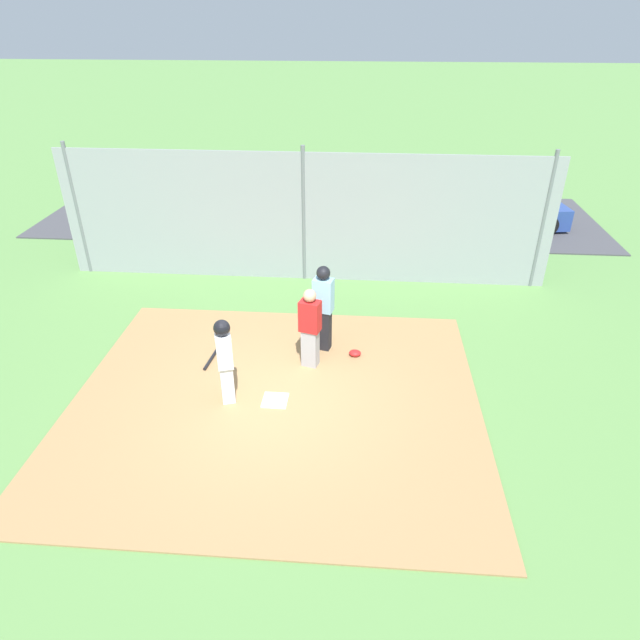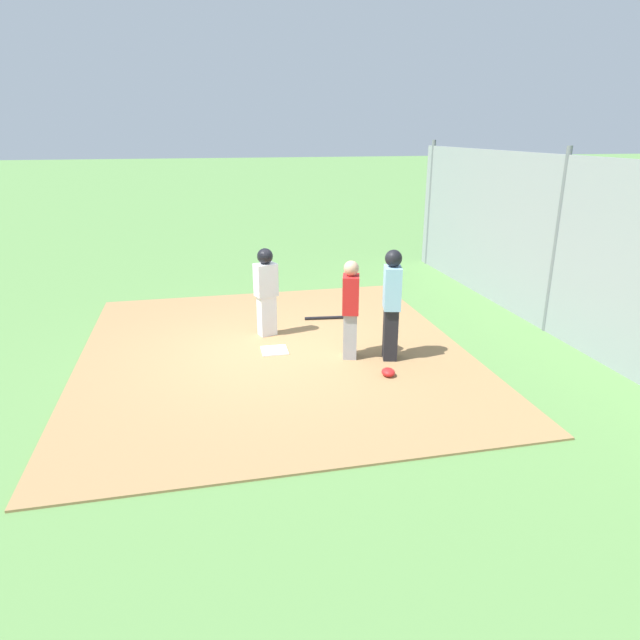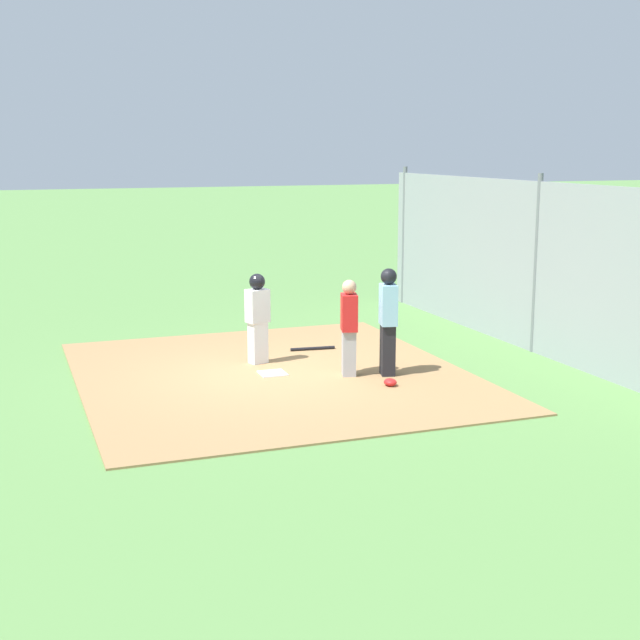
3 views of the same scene
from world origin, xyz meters
name	(u,v)px [view 1 (image 1 of 3)]	position (x,y,z in m)	size (l,w,h in m)	color
ground_plane	(275,402)	(0.00, 0.00, 0.00)	(140.00, 140.00, 0.00)	#5B8947
dirt_infield	(275,401)	(0.00, 0.00, 0.01)	(7.20, 6.40, 0.03)	#9E774C
home_plate	(275,400)	(0.00, 0.00, 0.04)	(0.44, 0.44, 0.02)	white
catcher	(310,327)	(-0.52, -1.19, 0.88)	(0.44, 0.36, 1.63)	#9E9EA3
umpire	(323,306)	(-0.72, -1.81, 0.99)	(0.43, 0.34, 1.82)	black
runner	(225,356)	(0.83, 0.01, 0.94)	(0.36, 0.44, 1.61)	silver
baseball_bat	(212,357)	(1.44, -1.24, 0.06)	(0.06, 0.06, 0.86)	black
catcher_mask	(355,353)	(-1.38, -1.56, 0.09)	(0.24, 0.20, 0.12)	red
backstop_fence	(304,218)	(0.00, -5.16, 1.60)	(12.00, 0.10, 3.35)	#93999E
parking_lot	(319,217)	(0.00, -9.86, 0.02)	(18.00, 5.20, 0.04)	#424247
parked_car_blue	(497,209)	(-5.63, -9.33, 0.61)	(4.41, 2.35, 1.28)	#28428C
parked_car_dark	(223,192)	(3.34, -10.42, 0.61)	(4.42, 2.41, 1.28)	black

